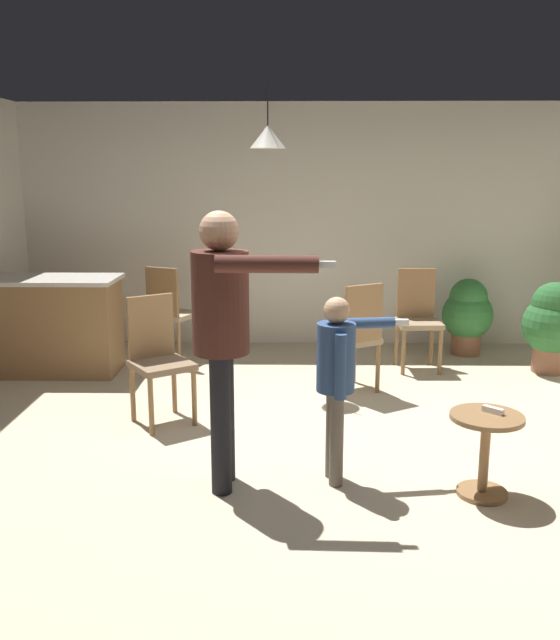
{
  "coord_description": "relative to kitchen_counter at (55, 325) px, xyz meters",
  "views": [
    {
      "loc": [
        -0.14,
        -4.5,
        1.93
      ],
      "look_at": [
        -0.21,
        -0.21,
        1.0
      ],
      "focal_mm": 37.97,
      "sensor_mm": 36.0,
      "label": 1
    }
  ],
  "objects": [
    {
      "name": "ground",
      "position": [
        2.45,
        -1.93,
        -0.48
      ],
      "size": [
        7.68,
        7.68,
        0.0
      ],
      "primitive_type": "plane",
      "color": "beige"
    },
    {
      "name": "wall_back",
      "position": [
        2.45,
        1.27,
        0.87
      ],
      "size": [
        6.4,
        0.1,
        2.7
      ],
      "primitive_type": "cube",
      "color": "silver",
      "rests_on": "ground"
    },
    {
      "name": "kitchen_counter",
      "position": [
        0.0,
        0.0,
        0.0
      ],
      "size": [
        1.26,
        0.66,
        0.95
      ],
      "color": "olive",
      "rests_on": "ground"
    },
    {
      "name": "side_table_by_couch",
      "position": [
        3.49,
        -2.58,
        -0.15
      ],
      "size": [
        0.44,
        0.44,
        0.52
      ],
      "color": "olive",
      "rests_on": "ground"
    },
    {
      "name": "person_adult",
      "position": [
        1.91,
        -2.48,
        0.59
      ],
      "size": [
        0.84,
        0.51,
        1.72
      ],
      "rotation": [
        0.0,
        0.0,
        -1.59
      ],
      "color": "black",
      "rests_on": "ground"
    },
    {
      "name": "person_child",
      "position": [
        2.6,
        -2.39,
        0.27
      ],
      "size": [
        0.6,
        0.4,
        1.2
      ],
      "rotation": [
        0.0,
        0.0,
        -1.43
      ],
      "color": "#60564C",
      "rests_on": "ground"
    },
    {
      "name": "dining_chair_by_counter",
      "position": [
        1.27,
        -1.33,
        0.07
      ],
      "size": [
        0.59,
        0.59,
        1.0
      ],
      "rotation": [
        0.0,
        0.0,
        3.75
      ],
      "color": "olive",
      "rests_on": "ground"
    },
    {
      "name": "dining_chair_near_wall",
      "position": [
        2.89,
        -0.6,
        0.07
      ],
      "size": [
        0.58,
        0.58,
        1.0
      ],
      "rotation": [
        0.0,
        0.0,
        0.54
      ],
      "color": "olive",
      "rests_on": "ground"
    },
    {
      "name": "dining_chair_centre_back",
      "position": [
        1.05,
        0.46,
        0.07
      ],
      "size": [
        0.56,
        0.56,
        1.0
      ],
      "rotation": [
        0.0,
        0.0,
        5.84
      ],
      "color": "olive",
      "rests_on": "ground"
    },
    {
      "name": "dining_chair_spare",
      "position": [
        3.59,
        0.22,
        0.07
      ],
      "size": [
        0.43,
        0.43,
        1.0
      ],
      "rotation": [
        0.0,
        0.0,
        3.17
      ],
      "color": "olive",
      "rests_on": "ground"
    },
    {
      "name": "potted_plant_corner",
      "position": [
        4.23,
        0.76,
        -0.02
      ],
      "size": [
        0.54,
        0.54,
        0.83
      ],
      "color": "brown",
      "rests_on": "ground"
    },
    {
      "name": "potted_plant_by_wall",
      "position": [
        4.89,
        0.09,
        0.02
      ],
      "size": [
        0.59,
        0.59,
        0.9
      ],
      "color": "brown",
      "rests_on": "ground"
    },
    {
      "name": "spare_remote_on_table",
      "position": [
        3.54,
        -2.55,
        0.06
      ],
      "size": [
        0.12,
        0.12,
        0.04
      ],
      "primitive_type": "cube",
      "rotation": [
        0.0,
        0.0,
        0.79
      ],
      "color": "white",
      "rests_on": "side_table_by_couch"
    },
    {
      "name": "ceiling_light_pendant",
      "position": [
        2.1,
        -0.27,
        1.77
      ],
      "size": [
        0.32,
        0.32,
        0.55
      ],
      "color": "silver"
    }
  ]
}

